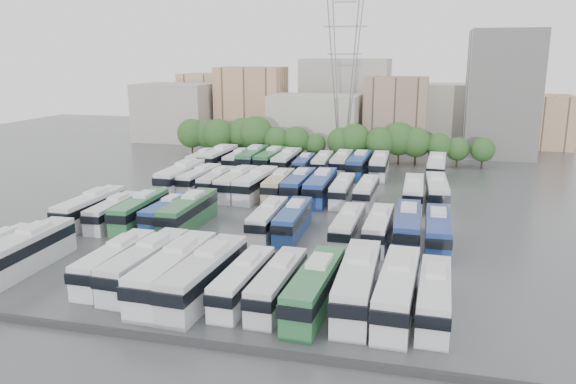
% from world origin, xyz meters
% --- Properties ---
extents(ground, '(220.00, 220.00, 0.00)m').
position_xyz_m(ground, '(0.00, 0.00, 0.00)').
color(ground, '#424447').
rests_on(ground, ground).
extents(parapet, '(56.00, 0.50, 0.50)m').
position_xyz_m(parapet, '(0.00, -33.00, 0.25)').
color(parapet, '#2D2D30').
rests_on(parapet, ground).
extents(tree_line, '(64.19, 8.02, 8.81)m').
position_xyz_m(tree_line, '(-3.75, 42.10, 4.61)').
color(tree_line, black).
rests_on(tree_line, ground).
extents(city_buildings, '(102.00, 35.00, 20.00)m').
position_xyz_m(city_buildings, '(-7.46, 71.86, 7.87)').
color(city_buildings, '#9E998E').
rests_on(city_buildings, ground).
extents(apartment_tower, '(14.00, 14.00, 26.00)m').
position_xyz_m(apartment_tower, '(34.00, 58.00, 13.00)').
color(apartment_tower, silver).
rests_on(apartment_tower, ground).
extents(electricity_pylon, '(9.00, 6.91, 33.83)m').
position_xyz_m(electricity_pylon, '(2.00, 50.00, 18.66)').
color(electricity_pylon, slate).
rests_on(electricity_pylon, ground).
extents(bus_r0_s1, '(3.21, 13.18, 4.11)m').
position_xyz_m(bus_r0_s1, '(-18.17, -23.05, 2.02)').
color(bus_r0_s1, silver).
rests_on(bus_r0_s1, ground).
extents(bus_r0_s4, '(2.55, 11.67, 3.66)m').
position_xyz_m(bus_r0_s4, '(-8.24, -23.02, 1.80)').
color(bus_r0_s4, silver).
rests_on(bus_r0_s4, ground).
extents(bus_r0_s5, '(3.40, 12.79, 3.97)m').
position_xyz_m(bus_r0_s5, '(-4.94, -23.17, 1.95)').
color(bus_r0_s5, silver).
rests_on(bus_r0_s5, ground).
extents(bus_r0_s6, '(3.14, 13.52, 4.23)m').
position_xyz_m(bus_r0_s6, '(-1.48, -24.47, 2.08)').
color(bus_r0_s6, silver).
rests_on(bus_r0_s6, ground).
extents(bus_r0_s7, '(3.59, 13.54, 4.21)m').
position_xyz_m(bus_r0_s7, '(1.59, -24.68, 2.07)').
color(bus_r0_s7, silver).
rests_on(bus_r0_s7, ground).
extents(bus_r0_s8, '(2.76, 11.20, 3.49)m').
position_xyz_m(bus_r0_s8, '(5.00, -24.25, 1.71)').
color(bus_r0_s8, white).
rests_on(bus_r0_s8, ground).
extents(bus_r0_s9, '(2.79, 11.43, 3.57)m').
position_xyz_m(bus_r0_s9, '(8.12, -24.20, 1.75)').
color(bus_r0_s9, silver).
rests_on(bus_r0_s9, ground).
extents(bus_r0_s10, '(3.26, 12.64, 3.93)m').
position_xyz_m(bus_r0_s10, '(11.47, -24.63, 1.93)').
color(bus_r0_s10, '#2F6E40').
rests_on(bus_r0_s10, ground).
extents(bus_r0_s11, '(3.24, 13.59, 4.25)m').
position_xyz_m(bus_r0_s11, '(14.86, -23.20, 2.08)').
color(bus_r0_s11, silver).
rests_on(bus_r0_s11, ground).
extents(bus_r0_s12, '(3.30, 13.28, 4.14)m').
position_xyz_m(bus_r0_s12, '(18.22, -23.64, 2.03)').
color(bus_r0_s12, silver).
rests_on(bus_r0_s12, ground).
extents(bus_r0_s13, '(2.81, 11.83, 3.69)m').
position_xyz_m(bus_r0_s13, '(21.19, -23.67, 1.81)').
color(bus_r0_s13, silver).
rests_on(bus_r0_s13, ground).
extents(bus_r1_s0, '(2.86, 12.74, 3.99)m').
position_xyz_m(bus_r1_s0, '(-21.29, -7.14, 1.96)').
color(bus_r1_s0, silver).
rests_on(bus_r1_s0, ground).
extents(bus_r1_s1, '(2.91, 11.12, 3.46)m').
position_xyz_m(bus_r1_s1, '(-18.08, -7.08, 1.70)').
color(bus_r1_s1, silver).
rests_on(bus_r1_s1, ground).
extents(bus_r1_s2, '(3.06, 12.19, 3.80)m').
position_xyz_m(bus_r1_s2, '(-14.83, -6.25, 1.86)').
color(bus_r1_s2, '#2F6F3F').
rests_on(bus_r1_s2, ground).
extents(bus_r1_s3, '(2.62, 10.86, 3.39)m').
position_xyz_m(bus_r1_s3, '(-11.44, -5.58, 1.66)').
color(bus_r1_s3, navy).
rests_on(bus_r1_s3, ground).
extents(bus_r1_s4, '(2.87, 12.93, 4.05)m').
position_xyz_m(bus_r1_s4, '(-8.36, -5.89, 1.99)').
color(bus_r1_s4, '#2B643A').
rests_on(bus_r1_s4, ground).
extents(bus_r1_s7, '(2.87, 11.57, 3.61)m').
position_xyz_m(bus_r1_s7, '(1.81, -5.69, 1.77)').
color(bus_r1_s7, silver).
rests_on(bus_r1_s7, ground).
extents(bus_r1_s8, '(2.85, 11.78, 3.68)m').
position_xyz_m(bus_r1_s8, '(4.84, -5.39, 1.81)').
color(bus_r1_s8, navy).
rests_on(bus_r1_s8, ground).
extents(bus_r1_s10, '(2.70, 11.55, 3.61)m').
position_xyz_m(bus_r1_s10, '(11.56, -6.36, 1.77)').
color(bus_r1_s10, silver).
rests_on(bus_r1_s10, ground).
extents(bus_r1_s11, '(2.71, 11.55, 3.61)m').
position_xyz_m(bus_r1_s11, '(15.02, -5.94, 1.77)').
color(bus_r1_s11, silver).
rests_on(bus_r1_s11, ground).
extents(bus_r1_s12, '(3.03, 12.83, 4.01)m').
position_xyz_m(bus_r1_s12, '(18.21, -5.17, 1.97)').
color(bus_r1_s12, navy).
rests_on(bus_r1_s12, ground).
extents(bus_r1_s13, '(2.82, 12.35, 3.87)m').
position_xyz_m(bus_r1_s13, '(21.52, -5.83, 1.90)').
color(bus_r1_s13, navy).
rests_on(bus_r1_s13, ground).
extents(bus_r2_s1, '(3.07, 13.59, 4.26)m').
position_xyz_m(bus_r2_s1, '(-18.02, 12.66, 2.09)').
color(bus_r2_s1, silver).
rests_on(bus_r2_s1, ground).
extents(bus_r2_s2, '(3.12, 11.78, 3.66)m').
position_xyz_m(bus_r2_s2, '(-14.99, 13.14, 1.80)').
color(bus_r2_s2, silver).
rests_on(bus_r2_s2, ground).
extents(bus_r2_s3, '(2.64, 11.43, 3.58)m').
position_xyz_m(bus_r2_s3, '(-11.73, 12.19, 1.76)').
color(bus_r2_s3, silver).
rests_on(bus_r2_s3, ground).
extents(bus_r2_s4, '(2.89, 12.75, 3.99)m').
position_xyz_m(bus_r2_s4, '(-8.15, 11.20, 1.96)').
color(bus_r2_s4, silver).
rests_on(bus_r2_s4, ground).
extents(bus_r2_s5, '(3.49, 13.09, 4.07)m').
position_xyz_m(bus_r2_s5, '(-4.97, 11.10, 2.00)').
color(bus_r2_s5, silver).
rests_on(bus_r2_s5, ground).
extents(bus_r2_s6, '(3.06, 12.16, 3.79)m').
position_xyz_m(bus_r2_s6, '(-1.59, 11.61, 1.86)').
color(bus_r2_s6, tan).
rests_on(bus_r2_s6, ground).
extents(bus_r2_s7, '(2.78, 12.70, 3.98)m').
position_xyz_m(bus_r2_s7, '(1.48, 11.98, 1.96)').
color(bus_r2_s7, navy).
rests_on(bus_r2_s7, ground).
extents(bus_r2_s8, '(3.10, 13.35, 4.17)m').
position_xyz_m(bus_r2_s8, '(4.86, 11.50, 2.05)').
color(bus_r2_s8, navy).
rests_on(bus_r2_s8, ground).
extents(bus_r2_s9, '(2.71, 11.46, 3.58)m').
position_xyz_m(bus_r2_s9, '(8.10, 11.46, 1.76)').
color(bus_r2_s9, silver).
rests_on(bus_r2_s9, ground).
extents(bus_r2_s10, '(2.69, 11.20, 3.50)m').
position_xyz_m(bus_r2_s10, '(11.63, 11.51, 1.72)').
color(bus_r2_s10, silver).
rests_on(bus_r2_s10, ground).
extents(bus_r2_s12, '(2.89, 12.51, 3.91)m').
position_xyz_m(bus_r2_s12, '(18.24, 11.73, 1.92)').
color(bus_r2_s12, silver).
rests_on(bus_r2_s12, ground).
extents(bus_r2_s13, '(3.43, 13.15, 4.09)m').
position_xyz_m(bus_r2_s13, '(21.45, 12.70, 2.01)').
color(bus_r2_s13, silver).
rests_on(bus_r2_s13, ground).
extents(bus_r3_s0, '(2.40, 10.90, 3.42)m').
position_xyz_m(bus_r3_s0, '(-21.61, 29.93, 1.68)').
color(bus_r3_s0, silver).
rests_on(bus_r3_s0, ground).
extents(bus_r3_s1, '(3.10, 13.45, 4.21)m').
position_xyz_m(bus_r3_s1, '(-18.19, 29.76, 2.07)').
color(bus_r3_s1, silver).
rests_on(bus_r3_s1, ground).
extents(bus_r3_s2, '(2.70, 11.48, 3.59)m').
position_xyz_m(bus_r3_s2, '(-14.63, 30.36, 1.76)').
color(bus_r3_s2, silver).
rests_on(bus_r3_s2, ground).
extents(bus_r3_s3, '(3.54, 13.74, 4.28)m').
position_xyz_m(bus_r3_s3, '(-11.72, 30.47, 2.10)').
color(bus_r3_s3, '#2D6943').
rests_on(bus_r3_s3, ground).
extents(bus_r3_s4, '(3.26, 13.20, 4.12)m').
position_xyz_m(bus_r3_s4, '(-8.26, 30.85, 2.02)').
color(bus_r3_s4, '#2B6639').
rests_on(bus_r3_s4, ground).
extents(bus_r3_s5, '(3.02, 13.08, 4.09)m').
position_xyz_m(bus_r3_s5, '(-5.01, 29.78, 2.01)').
color(bus_r3_s5, silver).
rests_on(bus_r3_s5, ground).
extents(bus_r3_s6, '(2.85, 11.15, 3.47)m').
position_xyz_m(bus_r3_s6, '(-1.59, 28.88, 1.70)').
color(bus_r3_s6, navy).
rests_on(bus_r3_s6, ground).
extents(bus_r3_s7, '(3.12, 11.94, 3.71)m').
position_xyz_m(bus_r3_s7, '(1.51, 30.40, 1.82)').
color(bus_r3_s7, silver).
rests_on(bus_r3_s7, ground).
extents(bus_r3_s8, '(3.01, 12.70, 3.97)m').
position_xyz_m(bus_r3_s8, '(4.88, 31.18, 1.95)').
color(bus_r3_s8, silver).
rests_on(bus_r3_s8, ground).
extents(bus_r3_s9, '(3.19, 13.29, 4.15)m').
position_xyz_m(bus_r3_s9, '(8.19, 30.07, 2.04)').
color(bus_r3_s9, navy).
rests_on(bus_r3_s9, ground).
extents(bus_r3_s10, '(3.09, 12.88, 4.02)m').
position_xyz_m(bus_r3_s10, '(11.66, 30.78, 1.97)').
color(bus_r3_s10, silver).
rests_on(bus_r3_s10, ground).
extents(bus_r3_s13, '(3.41, 13.67, 4.26)m').
position_xyz_m(bus_r3_s13, '(21.43, 30.21, 2.09)').
color(bus_r3_s13, silver).
rests_on(bus_r3_s13, ground).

